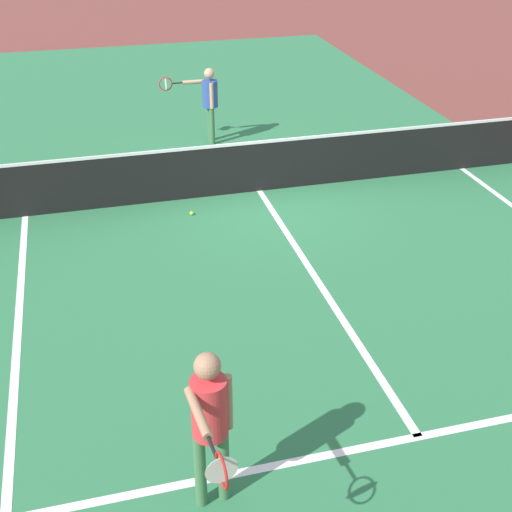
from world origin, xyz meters
The scene contains 9 objects.
ground_plane centered at (0.00, 0.00, 0.00)m, with size 60.00×60.00×0.00m, color brown.
court_surface_inbounds centered at (0.00, 0.00, 0.00)m, with size 10.62×24.40×0.00m, color #2D7247.
line_sideline_left centered at (-4.11, -5.95, 0.00)m, with size 0.10×11.89×0.01m, color white.
line_service_near centered at (0.00, -6.40, 0.00)m, with size 8.22×0.10×0.01m, color white.
line_center_service centered at (0.00, -3.20, 0.00)m, with size 0.10×6.40×0.01m, color white.
net centered at (0.00, 0.00, 0.49)m, with size 11.21×0.09×1.07m.
player_near centered at (-2.23, -6.68, 1.07)m, with size 0.42×1.24×1.71m.
player_far centered at (-0.37, 2.70, 0.98)m, with size 1.18×0.50×1.58m.
tennis_ball_near_net centered at (-1.37, -0.67, 0.03)m, with size 0.07×0.07×0.07m, color #CCE033.
Camera 1 is at (-2.97, -11.04, 5.19)m, focal length 48.07 mm.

